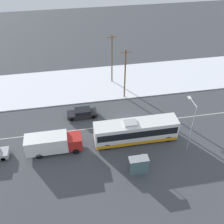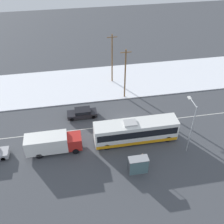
# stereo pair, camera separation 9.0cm
# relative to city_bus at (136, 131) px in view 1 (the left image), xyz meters

# --- Properties ---
(ground_plane) EXTENTS (120.00, 120.00, 0.00)m
(ground_plane) POSITION_rel_city_bus_xyz_m (-0.39, 3.60, -1.72)
(ground_plane) COLOR #424449
(snow_lot) EXTENTS (80.00, 12.04, 0.12)m
(snow_lot) POSITION_rel_city_bus_xyz_m (-0.39, 16.30, -1.66)
(snow_lot) COLOR white
(snow_lot) RESTS_ON ground_plane
(lane_marking_center) EXTENTS (60.00, 0.12, 0.00)m
(lane_marking_center) POSITION_rel_city_bus_xyz_m (-0.39, 3.60, -1.71)
(lane_marking_center) COLOR silver
(lane_marking_center) RESTS_ON ground_plane
(city_bus) EXTENTS (11.83, 2.57, 3.51)m
(city_bus) POSITION_rel_city_bus_xyz_m (0.00, 0.00, 0.00)
(city_bus) COLOR white
(city_bus) RESTS_ON ground_plane
(box_truck) EXTENTS (7.51, 2.30, 2.83)m
(box_truck) POSITION_rel_city_bus_xyz_m (-11.64, -0.17, -0.13)
(box_truck) COLOR silver
(box_truck) RESTS_ON ground_plane
(sedan_car) EXTENTS (4.72, 1.80, 1.47)m
(sedan_car) POSITION_rel_city_bus_xyz_m (-7.07, 6.66, -0.91)
(sedan_car) COLOR black
(sedan_car) RESTS_ON ground_plane
(pedestrian_at_stop) EXTENTS (0.61, 0.27, 1.68)m
(pedestrian_at_stop) POSITION_rel_city_bus_xyz_m (-0.17, -4.31, -0.68)
(pedestrian_at_stop) COLOR #23232D
(pedestrian_at_stop) RESTS_ON ground_plane
(bus_shelter) EXTENTS (2.48, 1.20, 2.40)m
(bus_shelter) POSITION_rel_city_bus_xyz_m (-1.09, -5.89, -0.05)
(bus_shelter) COLOR gray
(bus_shelter) RESTS_ON ground_plane
(streetlamp) EXTENTS (0.36, 2.55, 7.76)m
(streetlamp) POSITION_rel_city_bus_xyz_m (6.43, -2.91, 3.15)
(streetlamp) COLOR #9EA3A8
(streetlamp) RESTS_ON ground_plane
(utility_pole_roadside) EXTENTS (1.80, 0.24, 9.09)m
(utility_pole_roadside) POSITION_rel_city_bus_xyz_m (0.74, 10.90, 3.02)
(utility_pole_roadside) COLOR brown
(utility_pole_roadside) RESTS_ON ground_plane
(utility_pole_snowlot) EXTENTS (1.80, 0.24, 9.41)m
(utility_pole_snowlot) POSITION_rel_city_bus_xyz_m (-0.50, 16.44, 3.18)
(utility_pole_snowlot) COLOR brown
(utility_pole_snowlot) RESTS_ON ground_plane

